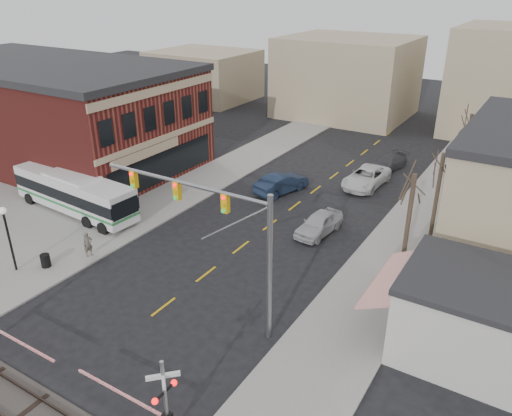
{
  "coord_description": "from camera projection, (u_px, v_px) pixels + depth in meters",
  "views": [
    {
      "loc": [
        16.56,
        -15.02,
        16.93
      ],
      "look_at": [
        1.46,
        9.62,
        3.5
      ],
      "focal_mm": 35.0,
      "sensor_mm": 36.0,
      "label": 1
    }
  ],
  "objects": [
    {
      "name": "ground",
      "position": [
        139.0,
        326.0,
        26.6
      ],
      "size": [
        160.0,
        160.0,
        0.0
      ],
      "primitive_type": "plane",
      "color": "black",
      "rests_on": "ground"
    },
    {
      "name": "sidewalk_west",
      "position": [
        214.0,
        176.0,
        46.54
      ],
      "size": [
        5.0,
        60.0,
        0.12
      ],
      "primitive_type": "cube",
      "color": "gray",
      "rests_on": "ground"
    },
    {
      "name": "sidewalk_east",
      "position": [
        419.0,
        223.0,
        37.53
      ],
      "size": [
        5.0,
        60.0,
        0.12
      ],
      "primitive_type": "cube",
      "color": "gray",
      "rests_on": "ground"
    },
    {
      "name": "brick_building",
      "position": [
        47.0,
        110.0,
        49.73
      ],
      "size": [
        30.4,
        15.4,
        9.6
      ],
      "color": "maroon",
      "rests_on": "ground"
    },
    {
      "name": "awning_shop",
      "position": [
        489.0,
        321.0,
        23.53
      ],
      "size": [
        9.74,
        6.2,
        4.3
      ],
      "color": "beige",
      "rests_on": "ground"
    },
    {
      "name": "tree_east_a",
      "position": [
        407.0,
        227.0,
        29.42
      ],
      "size": [
        0.28,
        0.28,
        6.75
      ],
      "color": "#382B21",
      "rests_on": "sidewalk_east"
    },
    {
      "name": "tree_east_b",
      "position": [
        437.0,
        197.0,
        34.02
      ],
      "size": [
        0.28,
        0.28,
        6.3
      ],
      "color": "#382B21",
      "rests_on": "sidewalk_east"
    },
    {
      "name": "tree_east_c",
      "position": [
        464.0,
        158.0,
        39.92
      ],
      "size": [
        0.28,
        0.28,
        7.2
      ],
      "color": "#382B21",
      "rests_on": "sidewalk_east"
    },
    {
      "name": "transit_bus",
      "position": [
        74.0,
        192.0,
        38.69
      ],
      "size": [
        11.95,
        3.36,
        3.04
      ],
      "color": "silver",
      "rests_on": "ground"
    },
    {
      "name": "traffic_signal_mast",
      "position": [
        221.0,
        224.0,
        24.76
      ],
      "size": [
        10.32,
        0.3,
        8.0
      ],
      "color": "gray",
      "rests_on": "ground"
    },
    {
      "name": "rr_crossing_east",
      "position": [
        157.0,
        398.0,
        19.5
      ],
      "size": [
        5.6,
        1.36,
        4.0
      ],
      "color": "gray",
      "rests_on": "ground"
    },
    {
      "name": "street_lamp",
      "position": [
        6.0,
        226.0,
        30.21
      ],
      "size": [
        0.44,
        0.44,
        4.33
      ],
      "color": "black",
      "rests_on": "sidewalk_west"
    },
    {
      "name": "trash_bin",
      "position": [
        45.0,
        261.0,
        31.68
      ],
      "size": [
        0.6,
        0.6,
        0.85
      ],
      "primitive_type": "cylinder",
      "color": "black",
      "rests_on": "sidewalk_west"
    },
    {
      "name": "car_a",
      "position": [
        319.0,
        223.0,
        35.91
      ],
      "size": [
        2.34,
        4.77,
        1.56
      ],
      "primitive_type": "imported",
      "rotation": [
        0.0,
        0.0,
        -0.11
      ],
      "color": "#B2B1B6",
      "rests_on": "ground"
    },
    {
      "name": "car_b",
      "position": [
        281.0,
        183.0,
        42.73
      ],
      "size": [
        3.16,
        5.43,
        1.69
      ],
      "primitive_type": "imported",
      "rotation": [
        0.0,
        0.0,
        2.86
      ],
      "color": "#152136",
      "rests_on": "ground"
    },
    {
      "name": "car_c",
      "position": [
        366.0,
        177.0,
        44.06
      ],
      "size": [
        3.05,
        6.05,
        1.64
      ],
      "primitive_type": "imported",
      "rotation": [
        0.0,
        0.0,
        -0.06
      ],
      "color": "silver",
      "rests_on": "ground"
    },
    {
      "name": "car_d",
      "position": [
        388.0,
        163.0,
        47.98
      ],
      "size": [
        2.94,
        5.03,
        1.37
      ],
      "primitive_type": "imported",
      "rotation": [
        0.0,
        0.0,
        -0.23
      ],
      "color": "#3C3B40",
      "rests_on": "ground"
    },
    {
      "name": "pedestrian_near",
      "position": [
        88.0,
        244.0,
        32.72
      ],
      "size": [
        0.57,
        0.71,
        1.7
      ],
      "primitive_type": "imported",
      "rotation": [
        0.0,
        0.0,
        1.28
      ],
      "color": "#5B5249",
      "rests_on": "sidewalk_west"
    },
    {
      "name": "pedestrian_far",
      "position": [
        99.0,
        214.0,
        36.67
      ],
      "size": [
        1.1,
        1.0,
        1.84
      ],
      "primitive_type": "imported",
      "rotation": [
        0.0,
        0.0,
        0.42
      ],
      "color": "#333459",
      "rests_on": "sidewalk_west"
    }
  ]
}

